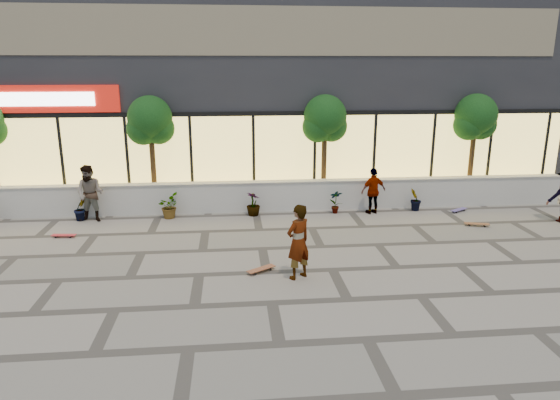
{
  "coord_description": "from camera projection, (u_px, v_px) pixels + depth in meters",
  "views": [
    {
      "loc": [
        -0.77,
        -9.62,
        4.88
      ],
      "look_at": [
        0.51,
        3.55,
        1.3
      ],
      "focal_mm": 32.0,
      "sensor_mm": 36.0,
      "label": 1
    }
  ],
  "objects": [
    {
      "name": "ground",
      "position": [
        272.0,
        303.0,
        10.59
      ],
      "size": [
        80.0,
        80.0,
        0.0
      ],
      "primitive_type": "plane",
      "color": "gray",
      "rests_on": "ground"
    },
    {
      "name": "planter_wall",
      "position": [
        255.0,
        196.0,
        17.18
      ],
      "size": [
        22.0,
        0.42,
        1.04
      ],
      "color": "silver",
      "rests_on": "ground"
    },
    {
      "name": "retail_building",
      "position": [
        248.0,
        81.0,
        21.48
      ],
      "size": [
        24.0,
        9.17,
        8.5
      ],
      "color": "#26252B",
      "rests_on": "ground"
    },
    {
      "name": "shrub_b",
      "position": [
        81.0,
        208.0,
        16.15
      ],
      "size": [
        0.57,
        0.57,
        0.81
      ],
      "primitive_type": "imported",
      "rotation": [
        0.0,
        0.0,
        0.82
      ],
      "color": "#113712",
      "rests_on": "ground"
    },
    {
      "name": "shrub_c",
      "position": [
        168.0,
        206.0,
        16.41
      ],
      "size": [
        0.68,
        0.77,
        0.81
      ],
      "primitive_type": "imported",
      "rotation": [
        0.0,
        0.0,
        1.64
      ],
      "color": "#113712",
      "rests_on": "ground"
    },
    {
      "name": "shrub_d",
      "position": [
        253.0,
        204.0,
        16.67
      ],
      "size": [
        0.64,
        0.64,
        0.81
      ],
      "primitive_type": "imported",
      "rotation": [
        0.0,
        0.0,
        2.46
      ],
      "color": "#113712",
      "rests_on": "ground"
    },
    {
      "name": "shrub_e",
      "position": [
        336.0,
        202.0,
        16.93
      ],
      "size": [
        0.46,
        0.35,
        0.81
      ],
      "primitive_type": "imported",
      "rotation": [
        0.0,
        0.0,
        3.28
      ],
      "color": "#113712",
      "rests_on": "ground"
    },
    {
      "name": "shrub_f",
      "position": [
        415.0,
        200.0,
        17.2
      ],
      "size": [
        0.55,
        0.57,
        0.81
      ],
      "primitive_type": "imported",
      "rotation": [
        0.0,
        0.0,
        4.1
      ],
      "color": "#113712",
      "rests_on": "ground"
    },
    {
      "name": "tree_midwest",
      "position": [
        150.0,
        123.0,
        16.88
      ],
      "size": [
        1.6,
        1.5,
        3.92
      ],
      "color": "#4A341A",
      "rests_on": "ground"
    },
    {
      "name": "tree_mideast",
      "position": [
        325.0,
        121.0,
        17.44
      ],
      "size": [
        1.6,
        1.5,
        3.92
      ],
      "color": "#4A341A",
      "rests_on": "ground"
    },
    {
      "name": "tree_east",
      "position": [
        475.0,
        120.0,
        17.96
      ],
      "size": [
        1.6,
        1.5,
        3.92
      ],
      "color": "#4A341A",
      "rests_on": "ground"
    },
    {
      "name": "skater_center",
      "position": [
        298.0,
        242.0,
        11.61
      ],
      "size": [
        0.79,
        0.73,
        1.81
      ],
      "primitive_type": "imported",
      "rotation": [
        0.0,
        0.0,
        3.74
      ],
      "color": "white",
      "rests_on": "ground"
    },
    {
      "name": "skater_left",
      "position": [
        90.0,
        194.0,
        15.9
      ],
      "size": [
        1.01,
        0.85,
        1.84
      ],
      "primitive_type": "imported",
      "rotation": [
        0.0,
        0.0,
        -0.18
      ],
      "color": "#9C8364",
      "rests_on": "ground"
    },
    {
      "name": "skater_right_near",
      "position": [
        373.0,
        191.0,
        16.81
      ],
      "size": [
        0.99,
        0.63,
        1.57
      ],
      "primitive_type": "imported",
      "rotation": [
        0.0,
        0.0,
        3.43
      ],
      "color": "white",
      "rests_on": "ground"
    },
    {
      "name": "skateboard_center",
      "position": [
        261.0,
        269.0,
        12.16
      ],
      "size": [
        0.74,
        0.58,
        0.09
      ],
      "rotation": [
        0.0,
        0.0,
        0.58
      ],
      "color": "brown",
      "rests_on": "ground"
    },
    {
      "name": "skateboard_left",
      "position": [
        64.0,
        235.0,
        14.61
      ],
      "size": [
        0.71,
        0.25,
        0.08
      ],
      "rotation": [
        0.0,
        0.0,
        -0.11
      ],
      "color": "red",
      "rests_on": "ground"
    },
    {
      "name": "skateboard_right_near",
      "position": [
        477.0,
        224.0,
        15.63
      ],
      "size": [
        0.77,
        0.4,
        0.09
      ],
      "rotation": [
        0.0,
        0.0,
        -0.29
      ],
      "color": "brown",
      "rests_on": "ground"
    },
    {
      "name": "skateboard_right_far",
      "position": [
        459.0,
        210.0,
        17.18
      ],
      "size": [
        0.72,
        0.53,
        0.09
      ],
      "rotation": [
        0.0,
        0.0,
        0.53
      ],
      "color": "#635296",
      "rests_on": "ground"
    }
  ]
}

